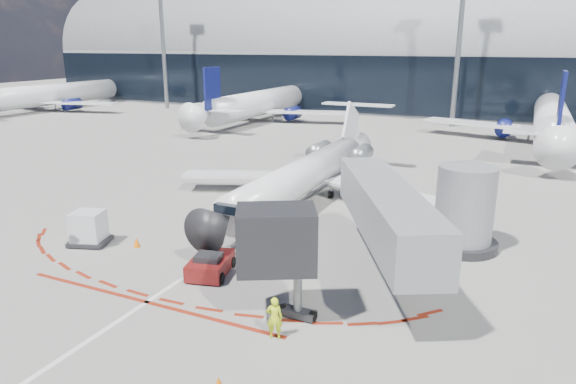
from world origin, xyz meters
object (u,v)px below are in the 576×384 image
at_px(uld_container, 89,228).
at_px(regional_jet, 308,172).
at_px(pushback_tug, 210,265).
at_px(ramp_worker, 274,318).

bearing_deg(uld_container, regional_jet, 40.27).
relative_size(pushback_tug, ramp_worker, 2.59).
bearing_deg(pushback_tug, uld_container, 162.71).
bearing_deg(pushback_tug, ramp_worker, -49.35).
xyz_separation_m(regional_jet, uld_container, (-8.13, -13.44, -1.18)).
bearing_deg(ramp_worker, uld_container, -37.94).
xyz_separation_m(pushback_tug, ramp_worker, (5.57, -3.90, 0.37)).
bearing_deg(uld_container, ramp_worker, -35.59).
bearing_deg(ramp_worker, regional_jet, -92.07).
relative_size(regional_jet, uld_container, 10.07).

